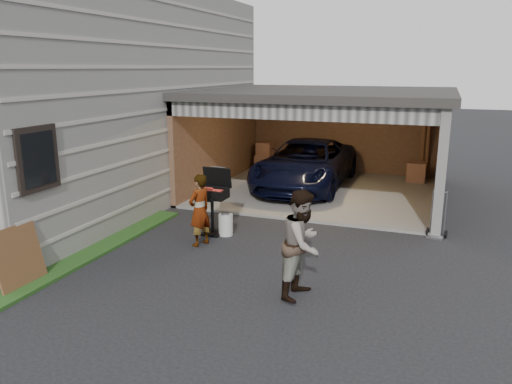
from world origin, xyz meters
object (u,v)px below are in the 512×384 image
Objects in this scene: man at (303,244)px; plywood_panel at (18,257)px; woman at (200,210)px; hand_truck at (437,229)px; bbq_grill at (213,196)px; propane_tank at (226,225)px; minivan at (306,166)px.

man is 4.59m from plywood_panel.
woman is 1.45× the size of hand_truck.
bbq_grill is at bearing -156.45° from woman.
man reaches higher than plywood_panel.
hand_truck is at bearing -18.20° from man.
plywood_panel is (-2.09, -3.54, 0.28)m from propane_tank.
minivan is 2.89× the size of man.
minivan is at bearing -168.65° from woman.
bbq_grill reaches higher than minivan.
minivan reaches higher than hand_truck.
woman is 0.75m from bbq_grill.
plywood_panel is 8.04m from hand_truck.
woman reaches higher than bbq_grill.
man is at bearing 78.29° from woman.
man is at bearing -107.80° from hand_truck.
bbq_grill is at bearing 58.66° from man.
plywood_panel is (-1.80, -3.54, -0.33)m from bbq_grill.
man is 1.66× the size of plywood_panel.
man reaches higher than bbq_grill.
plywood_panel is (-2.58, -8.22, -0.18)m from minivan.
woman is 1.03× the size of bbq_grill.
plywood_panel is at bearing 116.02° from man.
bbq_grill is 3.98m from plywood_panel.
plywood_panel is at bearing -120.51° from propane_tank.
propane_tank is (-0.50, -4.68, -0.46)m from minivan.
man is 4.19m from hand_truck.
minivan is 5.47m from woman.
minivan is 3.49× the size of bbq_grill.
woman is 0.93m from propane_tank.
minivan is 4.73m from propane_tank.
minivan is 4.75m from bbq_grill.
propane_tank is at bearing 55.19° from man.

